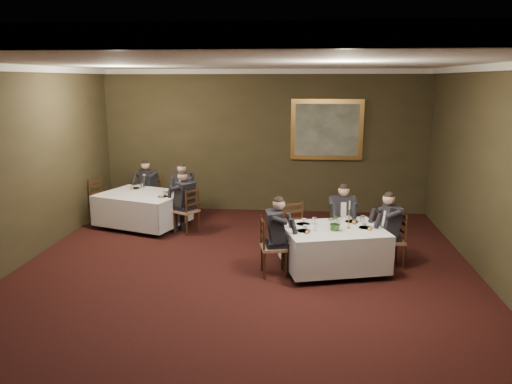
% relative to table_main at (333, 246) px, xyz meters
% --- Properties ---
extents(ground, '(10.00, 10.00, 0.00)m').
position_rel_table_main_xyz_m(ground, '(-1.52, -1.01, -0.45)').
color(ground, black).
rests_on(ground, ground).
extents(ceiling, '(8.00, 10.00, 0.10)m').
position_rel_table_main_xyz_m(ceiling, '(-1.52, -1.01, 3.05)').
color(ceiling, silver).
rests_on(ceiling, back_wall).
extents(back_wall, '(8.00, 0.10, 3.50)m').
position_rel_table_main_xyz_m(back_wall, '(-1.52, 3.99, 1.30)').
color(back_wall, '#332F19').
rests_on(back_wall, ground).
extents(front_wall, '(8.00, 0.10, 3.50)m').
position_rel_table_main_xyz_m(front_wall, '(-1.52, -6.01, 1.30)').
color(front_wall, '#332F19').
rests_on(front_wall, ground).
extents(crown_molding, '(8.00, 10.00, 0.12)m').
position_rel_table_main_xyz_m(crown_molding, '(-1.52, -1.01, 2.99)').
color(crown_molding, white).
rests_on(crown_molding, back_wall).
extents(table_main, '(1.97, 1.69, 0.67)m').
position_rel_table_main_xyz_m(table_main, '(0.00, 0.00, 0.00)').
color(table_main, black).
rests_on(table_main, ground).
extents(table_second, '(2.18, 1.90, 0.67)m').
position_rel_table_main_xyz_m(table_second, '(-4.12, 2.29, 0.00)').
color(table_second, black).
rests_on(table_second, ground).
extents(chair_main_backleft, '(0.55, 0.54, 1.00)m').
position_rel_table_main_xyz_m(chair_main_backleft, '(-0.67, 0.71, -0.17)').
color(chair_main_backleft, '#8F6949').
rests_on(chair_main_backleft, ground).
extents(chair_main_backright, '(0.46, 0.44, 1.00)m').
position_rel_table_main_xyz_m(chair_main_backright, '(0.21, 0.95, -0.17)').
color(chair_main_backright, '#8F6949').
rests_on(chair_main_backright, ground).
extents(diner_main_backright, '(0.43, 0.50, 1.35)m').
position_rel_table_main_xyz_m(diner_main_backright, '(0.21, 0.94, 0.06)').
color(diner_main_backright, black).
rests_on(diner_main_backright, chair_main_backright).
extents(chair_main_endleft, '(0.50, 0.52, 1.00)m').
position_rel_table_main_xyz_m(chair_main_endleft, '(-1.03, -0.28, -0.17)').
color(chair_main_endleft, '#8F6949').
rests_on(chair_main_endleft, ground).
extents(diner_main_endleft, '(0.55, 0.49, 1.35)m').
position_rel_table_main_xyz_m(diner_main_endleft, '(-1.01, -0.28, 0.06)').
color(diner_main_endleft, black).
rests_on(diner_main_endleft, chair_main_endleft).
extents(chair_main_endright, '(0.48, 0.50, 1.00)m').
position_rel_table_main_xyz_m(chair_main_endright, '(1.03, 0.28, -0.17)').
color(chair_main_endright, '#8F6949').
rests_on(chair_main_endright, ground).
extents(diner_main_endright, '(0.54, 0.47, 1.35)m').
position_rel_table_main_xyz_m(diner_main_endright, '(1.01, 0.28, 0.06)').
color(diner_main_endright, black).
rests_on(diner_main_endright, chair_main_endright).
extents(chair_sec_backleft, '(0.60, 0.59, 1.00)m').
position_rel_table_main_xyz_m(chair_sec_backleft, '(-4.28, 3.33, -0.17)').
color(chair_sec_backleft, '#8F6949').
rests_on(chair_sec_backleft, ground).
extents(diner_sec_backleft, '(0.59, 0.62, 1.35)m').
position_rel_table_main_xyz_m(diner_sec_backleft, '(-4.29, 3.32, 0.06)').
color(diner_sec_backleft, black).
rests_on(diner_sec_backleft, chair_sec_backleft).
extents(chair_sec_backright, '(0.47, 0.45, 1.00)m').
position_rel_table_main_xyz_m(chair_sec_backright, '(-3.36, 3.02, -0.17)').
color(chair_sec_backright, '#8F6949').
rests_on(chair_sec_backright, ground).
extents(diner_sec_backright, '(0.44, 0.51, 1.35)m').
position_rel_table_main_xyz_m(diner_sec_backright, '(-3.36, 3.01, 0.06)').
color(diner_sec_backright, black).
rests_on(diner_sec_backright, chair_sec_backright).
extents(chair_sec_endright, '(0.59, 0.59, 1.00)m').
position_rel_table_main_xyz_m(chair_sec_endright, '(-3.02, 1.91, -0.17)').
color(chair_sec_endright, '#8F6949').
rests_on(chair_sec_endright, ground).
extents(diner_sec_endright, '(0.62, 0.59, 1.35)m').
position_rel_table_main_xyz_m(diner_sec_endright, '(-3.03, 1.92, 0.06)').
color(diner_sec_endright, black).
rests_on(diner_sec_endright, chair_sec_endright).
extents(chair_sec_endleft, '(0.54, 0.55, 1.00)m').
position_rel_table_main_xyz_m(chair_sec_endleft, '(-5.22, 2.66, -0.17)').
color(chair_sec_endleft, '#8F6949').
rests_on(chair_sec_endleft, ground).
extents(centerpiece, '(0.32, 0.29, 0.30)m').
position_rel_table_main_xyz_m(centerpiece, '(0.02, -0.12, 0.47)').
color(centerpiece, '#2D5926').
rests_on(centerpiece, table_main).
extents(candlestick, '(0.07, 0.07, 0.50)m').
position_rel_table_main_xyz_m(candlestick, '(0.25, 0.03, 0.50)').
color(candlestick, '#AD8434').
rests_on(candlestick, table_main).
extents(place_setting_table_main, '(0.33, 0.31, 0.14)m').
position_rel_table_main_xyz_m(place_setting_table_main, '(-0.48, 0.25, 0.35)').
color(place_setting_table_main, white).
rests_on(place_setting_table_main, table_main).
extents(place_setting_table_second, '(0.33, 0.31, 0.14)m').
position_rel_table_main_xyz_m(place_setting_table_second, '(-4.41, 2.83, 0.35)').
color(place_setting_table_second, white).
rests_on(place_setting_table_second, table_second).
extents(painting, '(1.74, 0.09, 1.46)m').
position_rel_table_main_xyz_m(painting, '(-0.00, 3.93, 1.61)').
color(painting, '#E9AD55').
rests_on(painting, back_wall).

